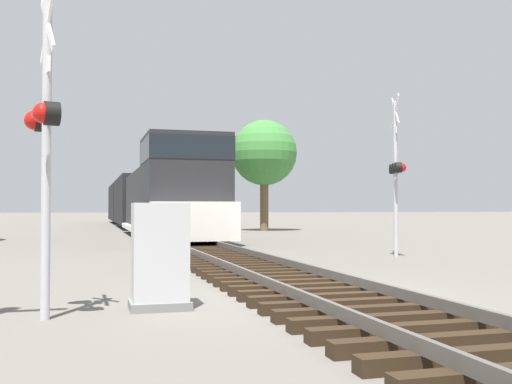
# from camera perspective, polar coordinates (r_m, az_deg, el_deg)

# --- Properties ---
(ground_plane) EXTENTS (400.00, 400.00, 0.00)m
(ground_plane) POSITION_cam_1_polar(r_m,az_deg,el_deg) (9.95, 5.22, -9.80)
(ground_plane) COLOR #666059
(rail_track_bed) EXTENTS (2.60, 160.00, 0.31)m
(rail_track_bed) POSITION_cam_1_polar(r_m,az_deg,el_deg) (9.93, 5.22, -9.02)
(rail_track_bed) COLOR black
(rail_track_bed) RESTS_ON ground
(freight_train) EXTENTS (3.07, 45.87, 4.15)m
(freight_train) POSITION_cam_1_polar(r_m,az_deg,el_deg) (42.44, -10.95, -0.92)
(freight_train) COLOR #232326
(freight_train) RESTS_ON ground
(crossing_signal_near) EXTENTS (0.51, 1.01, 4.28)m
(crossing_signal_near) POSITION_cam_1_polar(r_m,az_deg,el_deg) (8.21, -19.49, 5.69)
(crossing_signal_near) COLOR #B7B7BC
(crossing_signal_near) RESTS_ON ground
(crossing_signal_far) EXTENTS (0.55, 1.01, 4.74)m
(crossing_signal_far) POSITION_cam_1_polar(r_m,az_deg,el_deg) (18.03, 13.24, 2.12)
(crossing_signal_far) COLOR #B7B7BC
(crossing_signal_far) RESTS_ON ground
(relay_cabinet) EXTENTS (0.85, 0.66, 1.50)m
(relay_cabinet) POSITION_cam_1_polar(r_m,az_deg,el_deg) (8.64, -9.14, -6.10)
(relay_cabinet) COLOR slate
(relay_cabinet) RESTS_ON ground
(tree_mid_background) EXTENTS (4.17, 4.17, 7.06)m
(tree_mid_background) POSITION_cam_1_polar(r_m,az_deg,el_deg) (38.19, 0.79, 3.70)
(tree_mid_background) COLOR brown
(tree_mid_background) RESTS_ON ground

